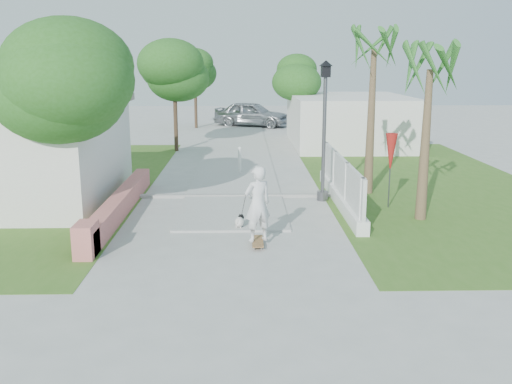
{
  "coord_description": "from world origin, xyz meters",
  "views": [
    {
      "loc": [
        0.32,
        -12.41,
        4.44
      ],
      "look_at": [
        0.66,
        1.99,
        1.1
      ],
      "focal_mm": 40.0,
      "sensor_mm": 36.0,
      "label": 1
    }
  ],
  "objects_px": {
    "dog": "(240,221)",
    "parked_car": "(252,114)",
    "bollard": "(240,159)",
    "patio_umbrella": "(391,154)",
    "street_lamp": "(324,126)",
    "skateboarder": "(252,205)"
  },
  "relations": [
    {
      "from": "street_lamp",
      "to": "skateboarder",
      "type": "bearing_deg",
      "value": -118.68
    },
    {
      "from": "patio_umbrella",
      "to": "parked_car",
      "type": "height_order",
      "value": "patio_umbrella"
    },
    {
      "from": "patio_umbrella",
      "to": "parked_car",
      "type": "xyz_separation_m",
      "value": [
        -3.86,
        22.14,
        -0.83
      ]
    },
    {
      "from": "bollard",
      "to": "patio_umbrella",
      "type": "height_order",
      "value": "patio_umbrella"
    },
    {
      "from": "dog",
      "to": "bollard",
      "type": "bearing_deg",
      "value": 103.88
    },
    {
      "from": "patio_umbrella",
      "to": "skateboarder",
      "type": "height_order",
      "value": "patio_umbrella"
    },
    {
      "from": "patio_umbrella",
      "to": "parked_car",
      "type": "relative_size",
      "value": 0.46
    },
    {
      "from": "street_lamp",
      "to": "skateboarder",
      "type": "height_order",
      "value": "street_lamp"
    },
    {
      "from": "bollard",
      "to": "patio_umbrella",
      "type": "xyz_separation_m",
      "value": [
        4.6,
        -5.5,
        1.1
      ]
    },
    {
      "from": "bollard",
      "to": "parked_car",
      "type": "distance_m",
      "value": 16.66
    },
    {
      "from": "skateboarder",
      "to": "parked_car",
      "type": "height_order",
      "value": "skateboarder"
    },
    {
      "from": "bollard",
      "to": "skateboarder",
      "type": "relative_size",
      "value": 0.52
    },
    {
      "from": "street_lamp",
      "to": "dog",
      "type": "height_order",
      "value": "street_lamp"
    },
    {
      "from": "street_lamp",
      "to": "skateboarder",
      "type": "relative_size",
      "value": 2.12
    },
    {
      "from": "street_lamp",
      "to": "patio_umbrella",
      "type": "distance_m",
      "value": 2.27
    },
    {
      "from": "skateboarder",
      "to": "dog",
      "type": "relative_size",
      "value": 3.86
    },
    {
      "from": "street_lamp",
      "to": "dog",
      "type": "bearing_deg",
      "value": -130.43
    },
    {
      "from": "dog",
      "to": "parked_car",
      "type": "distance_m",
      "value": 24.3
    },
    {
      "from": "patio_umbrella",
      "to": "bollard",
      "type": "bearing_deg",
      "value": 129.91
    },
    {
      "from": "bollard",
      "to": "skateboarder",
      "type": "height_order",
      "value": "skateboarder"
    },
    {
      "from": "bollard",
      "to": "dog",
      "type": "relative_size",
      "value": 2.01
    },
    {
      "from": "skateboarder",
      "to": "dog",
      "type": "distance_m",
      "value": 1.41
    }
  ]
}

